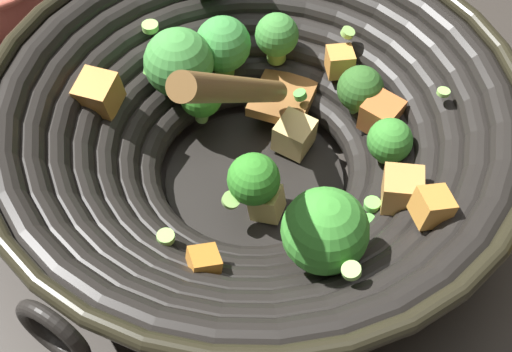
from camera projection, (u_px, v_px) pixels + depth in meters
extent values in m
plane|color=#332D28|center=(255.00, 185.00, 0.62)|extent=(4.00, 4.00, 0.00)
cylinder|color=black|center=(255.00, 181.00, 0.62)|extent=(0.15, 0.15, 0.01)
torus|color=black|center=(254.00, 169.00, 0.61)|extent=(0.21, 0.21, 0.03)
torus|color=black|center=(254.00, 160.00, 0.60)|extent=(0.24, 0.24, 0.03)
torus|color=black|center=(254.00, 151.00, 0.59)|extent=(0.28, 0.28, 0.03)
torus|color=black|center=(254.00, 142.00, 0.58)|extent=(0.31, 0.31, 0.03)
torus|color=black|center=(254.00, 132.00, 0.57)|extent=(0.34, 0.34, 0.03)
torus|color=black|center=(254.00, 122.00, 0.56)|extent=(0.37, 0.37, 0.03)
torus|color=black|center=(254.00, 111.00, 0.55)|extent=(0.40, 0.40, 0.03)
torus|color=black|center=(254.00, 100.00, 0.54)|extent=(0.42, 0.42, 0.01)
torus|color=black|center=(53.00, 333.00, 0.43)|extent=(0.05, 0.04, 0.05)
cylinder|color=#7CAA3B|center=(322.00, 256.00, 0.50)|extent=(0.03, 0.03, 0.02)
sphere|color=green|center=(325.00, 231.00, 0.48)|extent=(0.06, 0.06, 0.06)
cylinder|color=#77A150|center=(386.00, 158.00, 0.59)|extent=(0.02, 0.02, 0.02)
sphere|color=#3B8C31|center=(390.00, 141.00, 0.57)|extent=(0.04, 0.04, 0.04)
cylinder|color=#81B559|center=(203.00, 114.00, 0.63)|extent=(0.02, 0.02, 0.02)
sphere|color=#398C28|center=(201.00, 96.00, 0.61)|extent=(0.04, 0.04, 0.04)
cylinder|color=#6BB03D|center=(254.00, 197.00, 0.58)|extent=(0.02, 0.02, 0.01)
sphere|color=#36902A|center=(254.00, 179.00, 0.56)|extent=(0.04, 0.04, 0.04)
cylinder|color=#82AC54|center=(182.00, 89.00, 0.63)|extent=(0.03, 0.03, 0.02)
sphere|color=#459742|center=(179.00, 63.00, 0.61)|extent=(0.06, 0.06, 0.06)
cylinder|color=#58974B|center=(357.00, 108.00, 0.62)|extent=(0.02, 0.02, 0.02)
sphere|color=#326426|center=(360.00, 89.00, 0.61)|extent=(0.04, 0.04, 0.04)
cylinder|color=#74B43F|center=(229.00, 69.00, 0.65)|extent=(0.03, 0.03, 0.02)
sphere|color=green|center=(228.00, 43.00, 0.63)|extent=(0.05, 0.05, 0.05)
cylinder|color=#7EAE46|center=(276.00, 54.00, 0.64)|extent=(0.02, 0.02, 0.01)
sphere|color=#428E3B|center=(277.00, 35.00, 0.63)|extent=(0.04, 0.04, 0.04)
cube|color=#D0904A|center=(402.00, 191.00, 0.53)|extent=(0.04, 0.04, 0.03)
cube|color=#BE6730|center=(379.00, 111.00, 0.60)|extent=(0.04, 0.04, 0.03)
cube|color=gold|center=(432.00, 207.00, 0.49)|extent=(0.02, 0.03, 0.03)
cube|color=orange|center=(203.00, 264.00, 0.51)|extent=(0.02, 0.03, 0.03)
cube|color=#D5893B|center=(99.00, 94.00, 0.59)|extent=(0.05, 0.04, 0.04)
cube|color=#E9C377|center=(294.00, 135.00, 0.62)|extent=(0.04, 0.04, 0.03)
cube|color=#DBC36A|center=(266.00, 203.00, 0.59)|extent=(0.04, 0.04, 0.03)
cube|color=#E49543|center=(340.00, 62.00, 0.63)|extent=(0.03, 0.03, 0.02)
cylinder|color=#6BC651|center=(153.00, 72.00, 0.61)|extent=(0.02, 0.02, 0.01)
cylinder|color=#6BC651|center=(372.00, 204.00, 0.54)|extent=(0.02, 0.02, 0.01)
cylinder|color=#99D166|center=(351.00, 271.00, 0.45)|extent=(0.01, 0.01, 0.01)
cylinder|color=#99D166|center=(150.00, 27.00, 0.62)|extent=(0.02, 0.02, 0.01)
cylinder|color=#56B247|center=(300.00, 95.00, 0.62)|extent=(0.02, 0.02, 0.01)
cylinder|color=#99D166|center=(231.00, 200.00, 0.56)|extent=(0.02, 0.02, 0.01)
cylinder|color=#99D166|center=(166.00, 237.00, 0.52)|extent=(0.02, 0.02, 0.01)
cylinder|color=#56B247|center=(368.00, 220.00, 0.54)|extent=(0.01, 0.01, 0.00)
cylinder|color=#99D166|center=(443.00, 92.00, 0.56)|extent=(0.01, 0.01, 0.00)
cylinder|color=#99D166|center=(348.00, 33.00, 0.62)|extent=(0.02, 0.02, 0.01)
cube|color=brown|center=(286.00, 92.00, 0.64)|extent=(0.09, 0.08, 0.01)
cylinder|color=brown|center=(240.00, 90.00, 0.49)|extent=(0.15, 0.12, 0.17)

